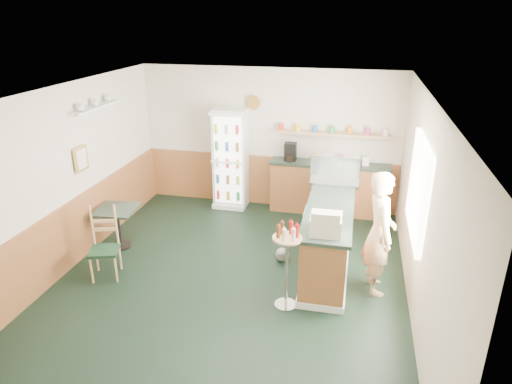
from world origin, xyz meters
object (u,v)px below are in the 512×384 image
(display_case, at_px, (335,171))
(shopkeeper, at_px, (380,233))
(cafe_table, at_px, (117,220))
(drinks_fridge, at_px, (231,159))
(condiment_stand, at_px, (287,255))
(cash_register, at_px, (326,224))
(cafe_chair, at_px, (106,240))

(display_case, bearing_deg, shopkeeper, -63.71)
(display_case, relative_size, shopkeeper, 0.45)
(cafe_table, bearing_deg, display_case, 17.48)
(display_case, bearing_deg, drinks_fridge, 153.49)
(shopkeeper, relative_size, condiment_stand, 1.47)
(shopkeeper, bearing_deg, condiment_stand, 108.38)
(drinks_fridge, distance_m, condiment_stand, 3.50)
(cash_register, height_order, shopkeeper, shopkeeper)
(cafe_chair, bearing_deg, drinks_fridge, 51.27)
(display_case, xyz_separation_m, condiment_stand, (-0.45, -2.08, -0.46))
(drinks_fridge, relative_size, cash_register, 4.63)
(cash_register, distance_m, condiment_stand, 0.64)
(shopkeeper, height_order, condiment_stand, shopkeeper)
(shopkeeper, xyz_separation_m, condiment_stand, (-1.15, -0.66, -0.11))
(drinks_fridge, relative_size, cafe_chair, 1.82)
(cafe_chair, bearing_deg, shopkeeper, -11.69)
(cash_register, relative_size, cafe_table, 0.61)
(condiment_stand, bearing_deg, cafe_table, 161.14)
(condiment_stand, bearing_deg, cafe_chair, 175.26)
(drinks_fridge, xyz_separation_m, cafe_table, (-1.34, -2.10, -0.49))
(cash_register, bearing_deg, display_case, 88.83)
(drinks_fridge, relative_size, shopkeeper, 1.11)
(cash_register, bearing_deg, cafe_chair, 179.64)
(drinks_fridge, bearing_deg, cafe_table, -122.50)
(drinks_fridge, height_order, cafe_chair, drinks_fridge)
(condiment_stand, bearing_deg, cash_register, 30.57)
(cafe_table, distance_m, cafe_chair, 0.83)
(shopkeeper, bearing_deg, cafe_chair, 85.06)
(drinks_fridge, relative_size, display_case, 2.47)
(condiment_stand, distance_m, cafe_table, 3.13)
(drinks_fridge, xyz_separation_m, shopkeeper, (2.76, -2.45, -0.10))
(cash_register, bearing_deg, condiment_stand, -150.60)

